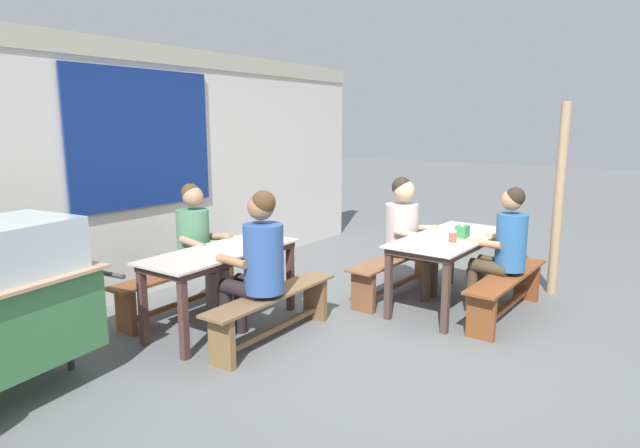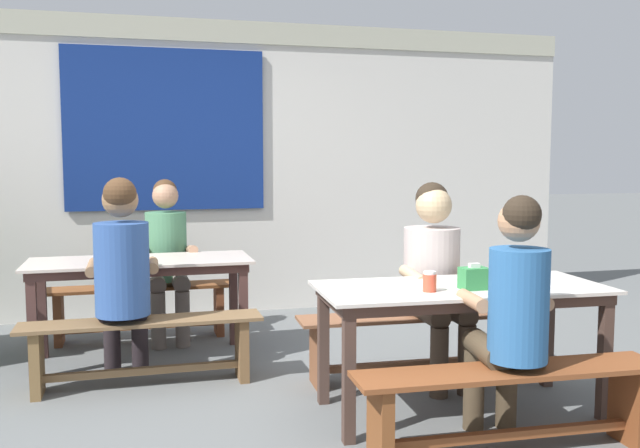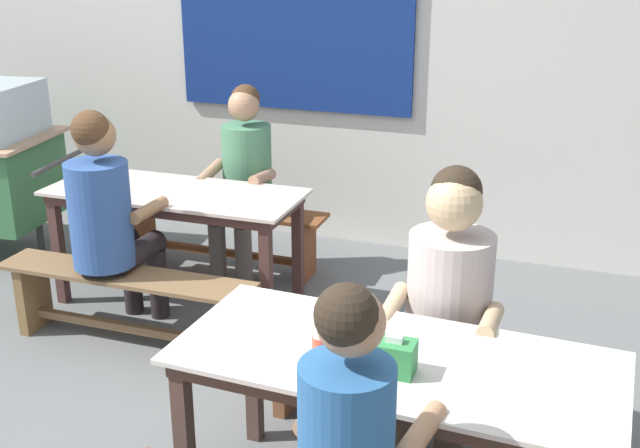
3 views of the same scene
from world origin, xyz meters
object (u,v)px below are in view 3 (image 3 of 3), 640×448
object	(u,v)px
person_left_back_turned	(108,213)
tissue_box	(394,357)
bench_far_back	(222,228)
bench_far_front	(126,299)
dining_table_far	(175,204)
person_right_near_table	(447,297)
person_center_facing	(244,172)
dining_table_near	(394,375)
condiment_jar	(322,346)
person_near_front	(357,445)
bench_near_back	(430,383)

from	to	relation	value
person_left_back_turned	tissue_box	size ratio (longest dim) A/B	8.98
bench_far_back	bench_far_front	world-z (taller)	same
bench_far_back	tissue_box	distance (m)	2.84
dining_table_far	person_left_back_turned	bearing A→B (deg)	-101.49
person_right_near_table	person_center_facing	bearing A→B (deg)	137.60
dining_table_near	person_left_back_turned	world-z (taller)	person_left_back_turned
dining_table_far	condiment_jar	distance (m)	2.18
dining_table_far	person_center_facing	size ratio (longest dim) A/B	1.22
bench_far_front	person_near_front	world-z (taller)	person_near_front
bench_near_back	tissue_box	xyz separation A→B (m)	(0.00, -0.70, 0.50)
dining_table_near	person_left_back_turned	xyz separation A→B (m)	(-1.84, 0.94, 0.09)
bench_far_back	person_center_facing	size ratio (longest dim) A/B	1.16
person_near_front	tissue_box	bearing A→B (deg)	89.27
bench_far_back	person_near_front	size ratio (longest dim) A/B	1.16
bench_far_back	tissue_box	size ratio (longest dim) A/B	10.03
bench_far_back	person_right_near_table	bearing A→B (deg)	-40.07
person_near_front	condiment_jar	world-z (taller)	person_near_front
person_left_back_turned	condiment_jar	size ratio (longest dim) A/B	11.97
dining_table_far	tissue_box	size ratio (longest dim) A/B	10.50
dining_table_near	person_left_back_turned	distance (m)	2.07
bench_far_back	person_right_near_table	xyz separation A→B (m)	(1.82, -1.53, 0.45)
person_near_front	person_right_near_table	size ratio (longest dim) A/B	0.99
condiment_jar	person_near_front	bearing A→B (deg)	-57.87
dining_table_far	person_near_front	size ratio (longest dim) A/B	1.22
person_near_front	person_center_facing	bearing A→B (deg)	121.52
dining_table_near	bench_far_back	xyz separation A→B (m)	(-1.73, 2.06, -0.36)
bench_far_back	condiment_jar	bearing A→B (deg)	-55.42
dining_table_near	bench_far_back	world-z (taller)	dining_table_near
bench_far_front	bench_near_back	distance (m)	1.77
person_left_back_turned	person_near_front	distance (m)	2.36
bench_near_back	person_left_back_turned	xyz separation A→B (m)	(-1.86, 0.35, 0.46)
person_right_near_table	tissue_box	size ratio (longest dim) A/B	8.73
person_center_facing	person_left_back_turned	world-z (taller)	person_left_back_turned
dining_table_far	person_near_front	world-z (taller)	person_near_front
condiment_jar	bench_far_front	bearing A→B (deg)	146.29
person_near_front	bench_far_back	bearing A→B (deg)	124.20
tissue_box	dining_table_far	bearing A→B (deg)	137.96
bench_far_back	bench_near_back	bearing A→B (deg)	-39.91
bench_near_back	person_near_front	bearing A→B (deg)	-90.26
bench_near_back	condiment_jar	xyz separation A→B (m)	(-0.26, -0.70, 0.50)
dining_table_near	condiment_jar	bearing A→B (deg)	-154.65
person_center_facing	tissue_box	size ratio (longest dim) A/B	8.64
bench_far_front	person_left_back_turned	distance (m)	0.48
bench_far_front	tissue_box	bearing A→B (deg)	-29.53
bench_far_front	person_right_near_table	world-z (taller)	person_right_near_table
bench_far_back	condiment_jar	distance (m)	2.68
person_near_front	condiment_jar	distance (m)	0.49
tissue_box	bench_near_back	bearing A→B (deg)	90.02
bench_far_back	person_near_front	world-z (taller)	person_near_front
person_center_facing	person_near_front	xyz separation A→B (m)	(1.55, -2.52, -0.01)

